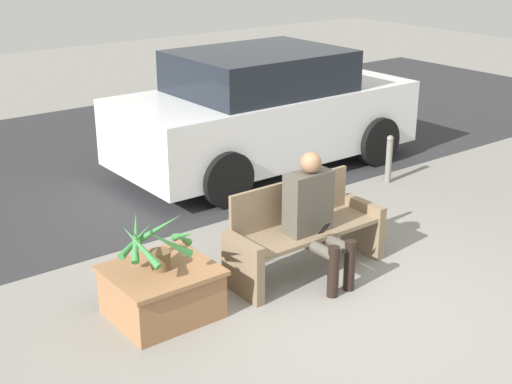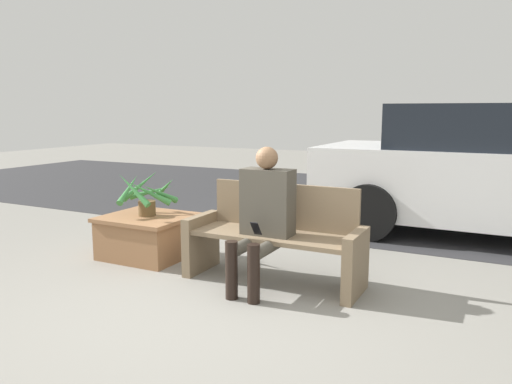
{
  "view_description": "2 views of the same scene",
  "coord_description": "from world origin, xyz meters",
  "px_view_note": "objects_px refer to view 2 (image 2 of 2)",
  "views": [
    {
      "loc": [
        -4.01,
        -3.8,
        3.16
      ],
      "look_at": [
        -0.25,
        1.09,
        0.84
      ],
      "focal_mm": 50.0,
      "sensor_mm": 36.0,
      "label": 1
    },
    {
      "loc": [
        2.0,
        -3.11,
        1.54
      ],
      "look_at": [
        -0.22,
        1.26,
        0.74
      ],
      "focal_mm": 35.0,
      "sensor_mm": 36.0,
      "label": 2
    }
  ],
  "objects_px": {
    "person_seated": "(263,212)",
    "potted_plant": "(147,195)",
    "bench": "(275,237)",
    "planter_box": "(148,234)",
    "parked_car": "(490,172)"
  },
  "relations": [
    {
      "from": "planter_box",
      "to": "parked_car",
      "type": "relative_size",
      "value": 0.21
    },
    {
      "from": "bench",
      "to": "planter_box",
      "type": "height_order",
      "value": "bench"
    },
    {
      "from": "potted_plant",
      "to": "parked_car",
      "type": "xyz_separation_m",
      "value": [
        3.18,
        2.62,
        0.13
      ]
    },
    {
      "from": "planter_box",
      "to": "potted_plant",
      "type": "xyz_separation_m",
      "value": [
        -0.0,
        0.01,
        0.43
      ]
    },
    {
      "from": "planter_box",
      "to": "parked_car",
      "type": "distance_m",
      "value": 4.16
    },
    {
      "from": "potted_plant",
      "to": "planter_box",
      "type": "bearing_deg",
      "value": -75.67
    },
    {
      "from": "bench",
      "to": "parked_car",
      "type": "xyz_separation_m",
      "value": [
        1.65,
        2.71,
        0.39
      ]
    },
    {
      "from": "planter_box",
      "to": "parked_car",
      "type": "bearing_deg",
      "value": 39.61
    },
    {
      "from": "person_seated",
      "to": "planter_box",
      "type": "bearing_deg",
      "value": 169.88
    },
    {
      "from": "person_seated",
      "to": "parked_car",
      "type": "height_order",
      "value": "parked_car"
    },
    {
      "from": "potted_plant",
      "to": "bench",
      "type": "bearing_deg",
      "value": -3.29
    },
    {
      "from": "bench",
      "to": "planter_box",
      "type": "relative_size",
      "value": 1.83
    },
    {
      "from": "bench",
      "to": "potted_plant",
      "type": "height_order",
      "value": "potted_plant"
    },
    {
      "from": "person_seated",
      "to": "planter_box",
      "type": "relative_size",
      "value": 1.39
    },
    {
      "from": "person_seated",
      "to": "potted_plant",
      "type": "xyz_separation_m",
      "value": [
        -1.5,
        0.27,
        -0.0
      ]
    }
  ]
}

